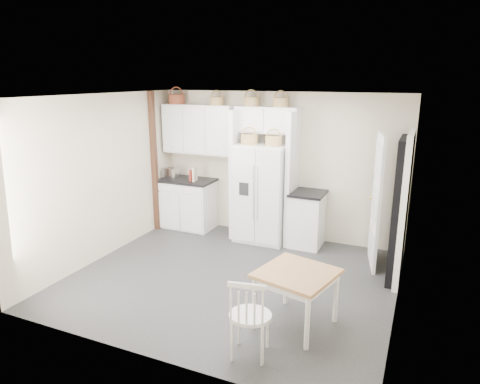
% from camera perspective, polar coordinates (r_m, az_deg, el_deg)
% --- Properties ---
extents(floor, '(4.50, 4.50, 0.00)m').
position_cam_1_polar(floor, '(6.36, -1.10, -11.42)').
color(floor, '#2B2A2B').
rests_on(floor, ground).
extents(ceiling, '(4.50, 4.50, 0.00)m').
position_cam_1_polar(ceiling, '(5.70, -1.23, 12.67)').
color(ceiling, white).
rests_on(ceiling, wall_back).
extents(wall_back, '(4.50, 0.00, 4.50)m').
position_cam_1_polar(wall_back, '(7.71, 5.08, 3.51)').
color(wall_back, beige).
rests_on(wall_back, floor).
extents(wall_left, '(0.00, 4.00, 4.00)m').
position_cam_1_polar(wall_left, '(7.11, -17.86, 1.85)').
color(wall_left, beige).
rests_on(wall_left, floor).
extents(wall_right, '(0.00, 4.00, 4.00)m').
position_cam_1_polar(wall_right, '(5.39, 21.12, -2.54)').
color(wall_right, beige).
rests_on(wall_right, floor).
extents(refrigerator, '(0.89, 0.72, 1.73)m').
position_cam_1_polar(refrigerator, '(7.55, 3.09, -0.10)').
color(refrigerator, white).
rests_on(refrigerator, floor).
extents(base_cab_left, '(0.99, 0.62, 0.92)m').
position_cam_1_polar(base_cab_left, '(8.34, -6.88, -1.61)').
color(base_cab_left, silver).
rests_on(base_cab_left, floor).
extents(base_cab_right, '(0.52, 0.62, 0.91)m').
position_cam_1_polar(base_cab_right, '(7.47, 8.96, -3.69)').
color(base_cab_right, silver).
rests_on(base_cab_right, floor).
extents(dining_table, '(0.98, 0.98, 0.68)m').
position_cam_1_polar(dining_table, '(5.19, 7.44, -13.86)').
color(dining_table, olive).
rests_on(dining_table, floor).
extents(windsor_chair, '(0.51, 0.48, 0.91)m').
position_cam_1_polar(windsor_chair, '(4.60, 1.38, -16.15)').
color(windsor_chair, silver).
rests_on(windsor_chair, floor).
extents(counter_left, '(1.03, 0.67, 0.04)m').
position_cam_1_polar(counter_left, '(8.22, -6.99, 1.59)').
color(counter_left, black).
rests_on(counter_left, base_cab_left).
extents(counter_right, '(0.56, 0.67, 0.04)m').
position_cam_1_polar(counter_right, '(7.34, 9.11, -0.15)').
color(counter_right, black).
rests_on(counter_right, base_cab_right).
extents(toaster, '(0.30, 0.18, 0.20)m').
position_cam_1_polar(toaster, '(8.31, -9.21, 2.52)').
color(toaster, silver).
rests_on(toaster, counter_left).
extents(cookbook_red, '(0.05, 0.14, 0.21)m').
position_cam_1_polar(cookbook_red, '(8.05, -6.41, 2.25)').
color(cookbook_red, '#AA2E21').
rests_on(cookbook_red, counter_left).
extents(cookbook_cream, '(0.06, 0.18, 0.26)m').
position_cam_1_polar(cookbook_cream, '(8.02, -6.04, 2.38)').
color(cookbook_cream, beige).
rests_on(cookbook_cream, counter_left).
extents(basket_upper_a, '(0.31, 0.31, 0.18)m').
position_cam_1_polar(basket_upper_a, '(8.25, -8.45, 12.14)').
color(basket_upper_a, maroon).
rests_on(basket_upper_a, upper_cabinet).
extents(basket_upper_c, '(0.25, 0.25, 0.15)m').
position_cam_1_polar(basket_upper_c, '(7.84, -3.12, 12.03)').
color(basket_upper_c, olive).
rests_on(basket_upper_c, upper_cabinet).
extents(basket_bridge_a, '(0.28, 0.28, 0.16)m').
position_cam_1_polar(basket_bridge_a, '(7.57, 1.53, 11.97)').
color(basket_bridge_a, olive).
rests_on(basket_bridge_a, bridge_cabinet).
extents(basket_bridge_b, '(0.27, 0.27, 0.15)m').
position_cam_1_polar(basket_bridge_b, '(7.38, 5.45, 11.81)').
color(basket_bridge_b, olive).
rests_on(basket_bridge_b, bridge_cabinet).
extents(basket_fridge_a, '(0.30, 0.30, 0.16)m').
position_cam_1_polar(basket_fridge_a, '(7.35, 1.24, 7.02)').
color(basket_fridge_a, olive).
rests_on(basket_fridge_a, refrigerator).
extents(basket_fridge_b, '(0.28, 0.28, 0.15)m').
position_cam_1_polar(basket_fridge_b, '(7.19, 4.50, 6.79)').
color(basket_fridge_b, olive).
rests_on(basket_fridge_b, refrigerator).
extents(upper_cabinet, '(1.40, 0.34, 0.90)m').
position_cam_1_polar(upper_cabinet, '(8.06, -5.47, 8.33)').
color(upper_cabinet, silver).
rests_on(upper_cabinet, wall_back).
extents(bridge_cabinet, '(1.12, 0.34, 0.45)m').
position_cam_1_polar(bridge_cabinet, '(7.48, 3.70, 9.58)').
color(bridge_cabinet, silver).
rests_on(bridge_cabinet, wall_back).
extents(fridge_panel_left, '(0.08, 0.60, 2.30)m').
position_cam_1_polar(fridge_panel_left, '(7.70, -0.32, 2.42)').
color(fridge_panel_left, silver).
rests_on(fridge_panel_left, floor).
extents(fridge_panel_right, '(0.08, 0.60, 2.30)m').
position_cam_1_polar(fridge_panel_right, '(7.36, 6.96, 1.70)').
color(fridge_panel_right, silver).
rests_on(fridge_panel_right, floor).
extents(trim_post, '(0.09, 0.09, 2.60)m').
position_cam_1_polar(trim_post, '(8.12, -11.35, 3.86)').
color(trim_post, '#472C1B').
rests_on(trim_post, floor).
extents(doorway_void, '(0.18, 0.85, 2.05)m').
position_cam_1_polar(doorway_void, '(6.43, 20.58, -2.29)').
color(doorway_void, black).
rests_on(doorway_void, floor).
extents(door_slab, '(0.21, 0.79, 2.05)m').
position_cam_1_polar(door_slab, '(6.78, 17.74, -1.18)').
color(door_slab, white).
rests_on(door_slab, floor).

